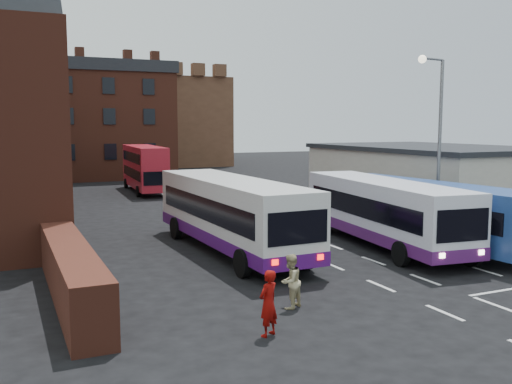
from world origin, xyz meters
name	(u,v)px	position (x,y,z in m)	size (l,w,h in m)	color
ground	(367,280)	(0.00, 0.00, 0.00)	(180.00, 180.00, 0.00)	black
forecourt_wall	(72,273)	(-10.20, 2.00, 0.90)	(1.20, 10.00, 1.80)	#602B1E
cream_building	(429,176)	(15.00, 14.00, 2.16)	(10.40, 16.40, 4.25)	beige
brick_terrace	(62,126)	(-6.00, 46.00, 5.50)	(22.00, 10.00, 11.00)	brown
castle_keep	(135,122)	(6.00, 66.00, 6.00)	(22.00, 22.00, 12.00)	brown
bus_white_outbound	(231,209)	(-2.79, 6.56, 1.94)	(3.27, 12.10, 3.28)	silver
bus_white_inbound	(383,208)	(4.13, 4.66, 1.83)	(3.81, 11.59, 3.10)	white
bus_blue	(429,209)	(5.94, 3.61, 1.78)	(3.59, 11.27, 3.02)	navy
bus_red_double	(145,168)	(-1.00, 30.67, 2.07)	(2.88, 9.83, 3.89)	red
street_lamp	(436,129)	(8.29, 5.96, 5.49)	(1.83, 0.57, 9.10)	slate
pedestrian_red	(268,303)	(-5.72, -3.48, 0.91)	(0.67, 0.44, 1.83)	#7C0805
pedestrian_beige	(290,281)	(-4.08, -1.64, 0.86)	(0.84, 0.65, 1.72)	tan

